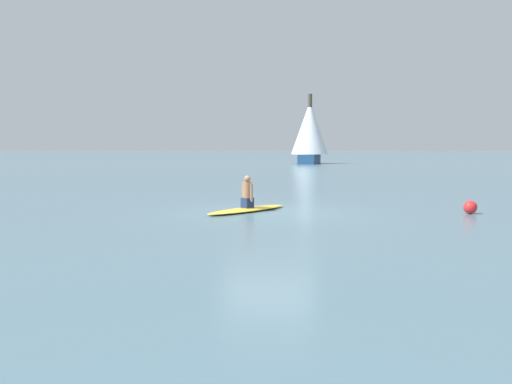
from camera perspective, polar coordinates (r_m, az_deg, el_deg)
The scene contains 5 objects.
ground_plane at distance 14.42m, azimuth 1.31°, elevation -2.23°, with size 400.00×400.00×0.00m, color slate.
surfboard at distance 14.67m, azimuth -0.94°, elevation -1.90°, with size 2.97×0.68×0.10m, color gold.
person_paddler at distance 14.62m, azimuth -0.94°, elevation -0.13°, with size 0.37×0.38×0.90m.
sailboat_center_horizon at distance 56.04m, azimuth 5.84°, elevation 6.60°, with size 4.30×5.71×7.29m.
buoy_marker at distance 15.22m, azimuth 22.17°, elevation -1.53°, with size 0.36×0.36×0.36m, color red.
Camera 1 is at (-1.58, 14.22, 1.80)m, focal length 36.97 mm.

